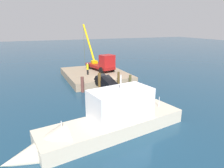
{
  "coord_description": "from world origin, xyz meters",
  "views": [
    {
      "loc": [
        26.97,
        -10.55,
        8.79
      ],
      "look_at": [
        1.45,
        0.38,
        0.67
      ],
      "focal_mm": 32.49,
      "sensor_mm": 36.0,
      "label": 1
    }
  ],
  "objects_px": {
    "crane_truck": "(102,62)",
    "moored_yacht": "(96,131)",
    "dock_worker": "(88,69)",
    "salvaged_car": "(109,86)"
  },
  "relations": [
    {
      "from": "crane_truck",
      "to": "moored_yacht",
      "type": "distance_m",
      "value": 19.96
    },
    {
      "from": "crane_truck",
      "to": "dock_worker",
      "type": "bearing_deg",
      "value": -61.83
    },
    {
      "from": "dock_worker",
      "to": "moored_yacht",
      "type": "bearing_deg",
      "value": -14.46
    },
    {
      "from": "crane_truck",
      "to": "salvaged_car",
      "type": "bearing_deg",
      "value": -13.02
    },
    {
      "from": "dock_worker",
      "to": "salvaged_car",
      "type": "relative_size",
      "value": 0.43
    },
    {
      "from": "crane_truck",
      "to": "dock_worker",
      "type": "relative_size",
      "value": 5.01
    },
    {
      "from": "dock_worker",
      "to": "salvaged_car",
      "type": "bearing_deg",
      "value": 13.7
    },
    {
      "from": "dock_worker",
      "to": "salvaged_car",
      "type": "xyz_separation_m",
      "value": [
        5.72,
        1.4,
        -1.42
      ]
    },
    {
      "from": "dock_worker",
      "to": "moored_yacht",
      "type": "distance_m",
      "value": 17.37
    },
    {
      "from": "crane_truck",
      "to": "dock_worker",
      "type": "xyz_separation_m",
      "value": [
        1.66,
        -3.1,
        -0.53
      ]
    }
  ]
}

